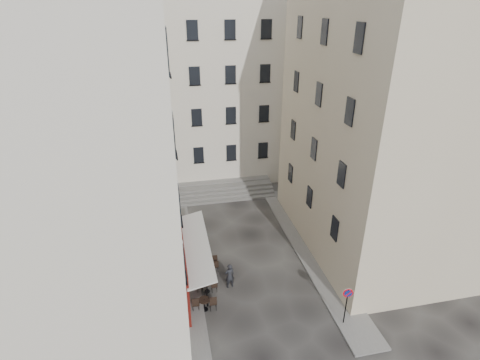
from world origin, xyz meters
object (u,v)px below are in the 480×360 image
object	(u,v)px
no_parking_sign	(347,300)
pedestrian	(230,276)
bistro_table_a	(204,303)
bistro_table_b	(207,286)

from	to	relation	value
no_parking_sign	pedestrian	world-z (taller)	no_parking_sign
bistro_table_a	bistro_table_b	bearing A→B (deg)	76.78
pedestrian	bistro_table_b	bearing A→B (deg)	-8.19
bistro_table_a	bistro_table_b	world-z (taller)	bistro_table_a
no_parking_sign	bistro_table_a	distance (m)	7.90
pedestrian	bistro_table_a	bearing A→B (deg)	27.70
no_parking_sign	bistro_table_a	bearing A→B (deg)	169.78
bistro_table_a	bistro_table_b	xyz separation A→B (m)	(0.34, 1.45, -0.06)
no_parking_sign	bistro_table_b	size ratio (longest dim) A/B	2.03
no_parking_sign	bistro_table_a	size ratio (longest dim) A/B	1.77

